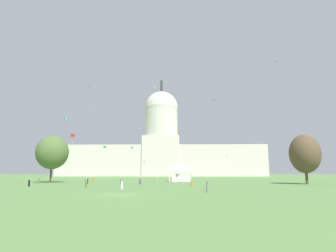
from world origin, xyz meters
TOP-DOWN VIEW (x-y plane):
  - ground_plane at (0.00, 0.00)m, footprint 800.00×800.00m
  - capitol_building at (-2.45, 166.50)m, footprint 149.53×24.89m
  - event_tent at (9.36, 54.00)m, footprint 7.81×7.17m
  - tree_west_mid at (-29.00, 43.59)m, footprint 10.88×10.58m
  - tree_east_near at (41.13, 34.49)m, footprint 10.61×10.91m
  - person_grey_mid_right at (12.46, 5.50)m, footprint 0.52×0.52m
  - person_orange_aisle_center at (11.27, 25.01)m, footprint 0.45×0.45m
  - person_black_back_left at (-23.67, 21.47)m, footprint 0.55×0.55m
  - person_tan_near_tree_east at (1.44, 52.67)m, footprint 0.45×0.45m
  - person_grey_front_left at (6.29, 48.34)m, footprint 0.56×0.56m
  - person_olive_near_tree_west at (-29.41, 37.65)m, footprint 0.40×0.40m
  - person_olive_near_tent at (-5.39, 29.15)m, footprint 0.63×0.63m
  - person_orange_lawn_far_left at (-16.99, 45.95)m, footprint 0.56×0.56m
  - person_white_front_right at (-2.04, 12.33)m, footprint 0.46×0.46m
  - person_olive_mid_center at (-10.25, 18.00)m, footprint 0.60×0.60m
  - person_black_edge_east at (-14.86, 33.49)m, footprint 0.44×0.44m
  - person_purple_edge_west at (-1.24, 32.47)m, footprint 0.53×0.53m
  - kite_lime_high at (-3.35, 105.01)m, footprint 0.99×0.96m
  - kite_white_mid at (15.61, 106.49)m, footprint 0.51×0.88m
  - kite_yellow_high at (-32.90, 145.91)m, footprint 1.50×1.26m
  - kite_red_low at (-21.10, 38.07)m, footprint 1.14×1.13m
  - kite_blue_high at (-33.26, 88.44)m, footprint 1.60×1.05m
  - kite_turquoise_low at (-13.95, 100.18)m, footprint 1.17×1.16m
  - kite_orange_mid at (-16.97, 41.32)m, footprint 1.59×1.17m
  - kite_magenta_mid at (33.40, 30.58)m, footprint 1.27×1.20m
  - kite_pink_low at (-8.35, 106.01)m, footprint 1.09×1.10m
  - kite_gold_low at (37.28, 121.42)m, footprint 0.95×0.95m
  - kite_violet_mid at (23.82, 74.05)m, footprint 1.65×1.42m
  - kite_cyan_mid at (-30.67, 55.96)m, footprint 1.23×1.23m
  - kite_green_low at (-22.39, 79.10)m, footprint 1.19×1.19m

SIDE VIEW (x-z plane):
  - ground_plane at x=0.00m, z-range 0.00..0.00m
  - person_olive_near_tent at x=-5.39m, z-range -0.08..1.37m
  - person_olive_near_tree_west at x=-29.41m, z-range -0.07..1.38m
  - person_orange_aisle_center at x=11.27m, z-range -0.07..1.44m
  - person_black_edge_east at x=-14.86m, z-range -0.06..1.44m
  - person_orange_lawn_far_left at x=-16.99m, z-range -0.08..1.51m
  - person_tan_near_tree_east at x=1.44m, z-range -0.08..1.51m
  - person_olive_mid_center at x=-10.25m, z-range -0.08..1.52m
  - person_purple_edge_west at x=-1.24m, z-range -0.08..1.54m
  - person_black_back_left at x=-23.67m, z-range -0.07..1.54m
  - person_white_front_right at x=-2.04m, z-range -0.07..1.57m
  - person_grey_mid_right at x=12.46m, z-range -0.07..1.60m
  - person_grey_front_left at x=6.29m, z-range -0.08..1.66m
  - event_tent at x=9.36m, z-range 0.06..6.00m
  - tree_east_near at x=41.13m, z-range 1.35..14.09m
  - kite_pink_low at x=-8.35m, z-range 7.18..9.78m
  - tree_west_mid at x=-29.00m, z-range 1.92..15.75m
  - kite_gold_low at x=37.28m, z-range 10.98..13.56m
  - kite_red_low at x=-21.10m, z-range 11.35..14.90m
  - kite_green_low at x=-22.39m, z-range 13.18..14.09m
  - kite_turquoise_low at x=-13.95m, z-range 13.08..17.15m
  - capitol_building at x=-2.45m, z-range -16.42..56.25m
  - kite_orange_mid at x=-16.97m, z-range 18.99..22.24m
  - kite_cyan_mid at x=-30.67m, z-range 19.94..23.49m
  - kite_magenta_mid at x=33.40m, z-range 28.96..32.52m
  - kite_violet_mid at x=23.82m, z-range 30.07..34.43m
  - kite_white_mid at x=15.61m, z-range 33.24..34.18m
  - kite_blue_high at x=-33.26m, z-range 40.49..44.37m
  - kite_yellow_high at x=-32.90m, z-range 46.92..47.08m
  - kite_lime_high at x=-3.35m, z-range 47.51..48.37m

